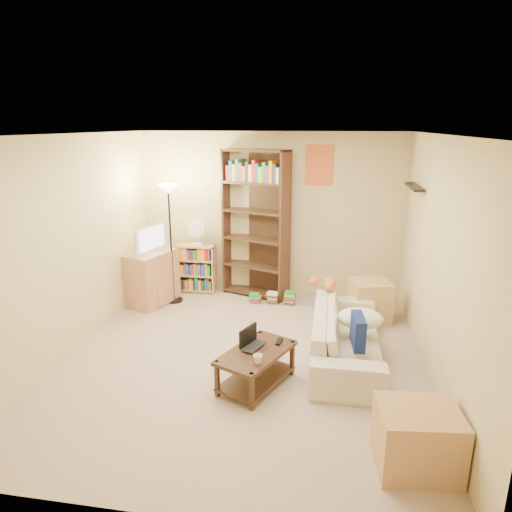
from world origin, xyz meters
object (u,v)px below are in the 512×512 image
Objects in this scene: coffee_table at (256,364)px; floor_lamp at (169,210)px; laptop at (258,348)px; desk_fan at (197,231)px; tall_bookshelf at (256,221)px; side_table at (370,301)px; mug at (258,359)px; short_bookshelf at (197,268)px; tabby_cat at (327,283)px; sofa at (347,335)px; television at (148,239)px; end_cabinet at (417,439)px; tv_stand at (150,278)px.

floor_lamp is (-1.62, 2.10, 1.17)m from coffee_table.
desk_fan reaches higher than laptop.
tall_bookshelf is 0.93m from desk_fan.
tall_bookshelf is 3.95× the size of side_table.
mug is 0.17× the size of short_bookshelf.
tabby_cat is at bearing 89.65° from coffee_table.
tabby_cat is (-0.25, 0.74, 0.36)m from sofa.
end_cabinet is at bearing -111.86° from television.
sofa is 3.12m from tv_stand.
television reaches higher than tabby_cat.
laptop is 2.80m from television.
floor_lamp reaches higher than side_table.
television is 0.86× the size of short_bookshelf.
desk_fan reaches higher than television.
tall_bookshelf reaches higher than floor_lamp.
mug is at bearing -63.19° from desk_fan.
mug is 0.21× the size of end_cabinet.
mug is (-0.62, -1.71, -0.21)m from tabby_cat.
floor_lamp reaches higher than end_cabinet.
television is at bearing -159.73° from floor_lamp.
coffee_table is 7.66× the size of mug.
tabby_cat is 0.25× the size of floor_lamp.
side_table is (1.25, 1.81, -0.11)m from laptop.
tv_stand is (-1.93, 1.98, 0.15)m from coffee_table.
sofa is 0.86m from tabby_cat.
tall_bookshelf is (1.50, 0.59, 0.79)m from tv_stand.
tv_stand is 4.46m from end_cabinet.
television reaches higher than sofa.
tabby_cat is 2.35m from short_bookshelf.
sofa is 5.49× the size of laptop.
coffee_table is 2.25m from side_table.
side_table reaches higher than laptop.
floor_lamp reaches higher than sofa.
mug is (-0.87, -0.97, 0.15)m from sofa.
laptop is 2.80m from floor_lamp.
floor_lamp reaches higher than tv_stand.
mug is 3.15m from short_bookshelf.
tv_stand is at bearing -139.44° from tall_bookshelf.
sofa is 2.43× the size of tv_stand.
laptop is at bearing 98.06° from mug.
floor_lamp is at bearing 125.61° from mug.
tabby_cat is 2.31m from desk_fan.
end_cabinet is (0.74, -2.43, -0.39)m from tabby_cat.
tall_bookshelf reaches higher than television.
short_bookshelf is 0.62m from desk_fan.
short_bookshelf is at bearing 48.54° from laptop.
television reaches higher than tv_stand.
television is at bearing 168.97° from tabby_cat.
tall_bookshelf is at bearing 157.28° from side_table.
desk_fan is at bearing 142.37° from coffee_table.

